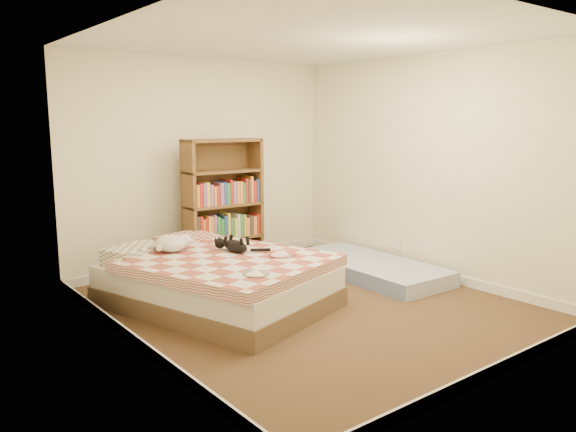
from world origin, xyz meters
TOP-DOWN VIEW (x-y plane):
  - room at (0.00, 0.00)m, footprint 3.51×4.01m
  - bed at (-0.71, 0.56)m, footprint 1.99×2.39m
  - bookshelf at (0.04, 1.63)m, footprint 0.94×0.33m
  - floor_mattress at (1.25, 0.39)m, footprint 0.91×1.92m
  - black_cat at (-0.47, 0.58)m, footprint 0.28×0.58m
  - white_dog at (-0.96, 0.94)m, footprint 0.44×0.44m

SIDE VIEW (x-z plane):
  - floor_mattress at x=1.25m, z-range 0.00..0.17m
  - bed at x=-0.71m, z-range -0.02..0.53m
  - black_cat at x=-0.47m, z-range 0.49..0.62m
  - bookshelf at x=0.04m, z-range -0.21..1.35m
  - white_dog at x=-0.96m, z-range 0.50..0.66m
  - room at x=0.00m, z-range -0.06..2.45m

